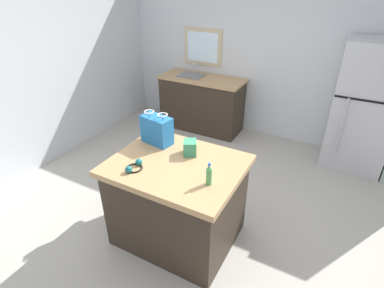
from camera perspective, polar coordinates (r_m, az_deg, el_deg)
name	(u,v)px	position (r m, az deg, el deg)	size (l,w,h in m)	color
ground	(198,219)	(3.54, 1.08, -13.75)	(5.98, 5.98, 0.00)	#ADA89E
back_wall	(271,55)	(5.01, 14.56, 15.81)	(4.99, 0.13, 2.62)	silver
left_wall	(22,73)	(4.46, -29.11, 11.45)	(0.10, 4.89, 2.62)	silver
kitchen_island	(178,201)	(3.06, -2.72, -10.56)	(1.20, 0.97, 0.90)	#33281E
refrigerator	(364,108)	(4.62, 29.51, 5.87)	(0.77, 0.66, 1.73)	#B7B7BC
sink_counter	(201,103)	(5.27, 1.77, 7.72)	(1.40, 0.60, 1.09)	#33281E
shopping_bag	(157,130)	(3.07, -6.60, 2.67)	(0.34, 0.21, 0.33)	#236BAD
small_box	(190,148)	(2.89, -0.38, -0.67)	(0.12, 0.14, 0.14)	#388E66
bottle	(209,175)	(2.48, 3.19, -5.79)	(0.05, 0.05, 0.21)	#4C9956
ear_defenders	(134,167)	(2.75, -10.79, -4.16)	(0.16, 0.20, 0.06)	black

